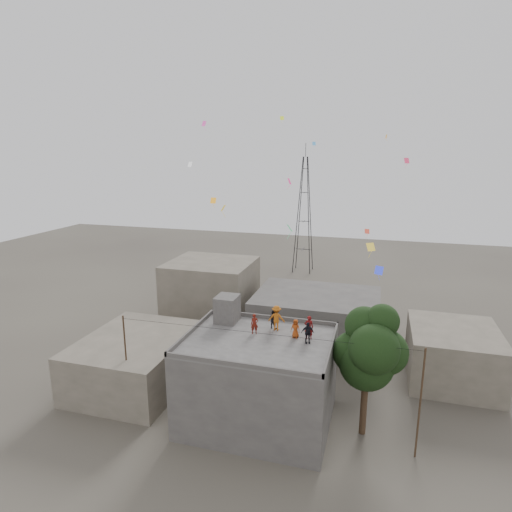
# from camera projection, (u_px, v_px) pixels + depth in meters

# --- Properties ---
(ground) EXTENTS (140.00, 140.00, 0.00)m
(ground) POSITION_uv_depth(u_px,v_px,m) (258.00, 419.00, 30.58)
(ground) COLOR #403A34
(ground) RESTS_ON ground
(main_building) EXTENTS (10.00, 8.00, 6.10)m
(main_building) POSITION_uv_depth(u_px,v_px,m) (258.00, 381.00, 29.86)
(main_building) COLOR #484643
(main_building) RESTS_ON ground
(parapet) EXTENTS (10.00, 8.00, 0.30)m
(parapet) POSITION_uv_depth(u_px,v_px,m) (258.00, 338.00, 29.11)
(parapet) COLOR #484643
(parapet) RESTS_ON main_building
(stair_head_box) EXTENTS (1.60, 1.80, 2.00)m
(stair_head_box) POSITION_uv_depth(u_px,v_px,m) (227.00, 309.00, 32.21)
(stair_head_box) COLOR #484643
(stair_head_box) RESTS_ON main_building
(neighbor_west) EXTENTS (8.00, 10.00, 4.00)m
(neighbor_west) POSITION_uv_depth(u_px,v_px,m) (136.00, 361.00, 34.97)
(neighbor_west) COLOR #60594C
(neighbor_west) RESTS_ON ground
(neighbor_north) EXTENTS (12.00, 9.00, 5.00)m
(neighbor_north) POSITION_uv_depth(u_px,v_px,m) (316.00, 319.00, 42.51)
(neighbor_north) COLOR #484643
(neighbor_north) RESTS_ON ground
(neighbor_northwest) EXTENTS (9.00, 8.00, 7.00)m
(neighbor_northwest) POSITION_uv_depth(u_px,v_px,m) (211.00, 292.00, 47.41)
(neighbor_northwest) COLOR #60594C
(neighbor_northwest) RESTS_ON ground
(neighbor_east) EXTENTS (7.00, 8.00, 4.40)m
(neighbor_east) POSITION_uv_depth(u_px,v_px,m) (453.00, 354.00, 35.59)
(neighbor_east) COLOR #60594C
(neighbor_east) RESTS_ON ground
(tree) EXTENTS (4.90, 4.60, 9.10)m
(tree) POSITION_uv_depth(u_px,v_px,m) (370.00, 350.00, 27.70)
(tree) COLOR black
(tree) RESTS_ON ground
(utility_line) EXTENTS (20.12, 0.62, 7.40)m
(utility_line) POSITION_uv_depth(u_px,v_px,m) (260.00, 380.00, 28.38)
(utility_line) COLOR black
(utility_line) RESTS_ON ground
(transmission_tower) EXTENTS (2.97, 2.97, 20.01)m
(transmission_tower) POSITION_uv_depth(u_px,v_px,m) (304.00, 215.00, 66.87)
(transmission_tower) COLOR black
(transmission_tower) RESTS_ON ground
(person_red_adult) EXTENTS (0.68, 0.51, 1.69)m
(person_red_adult) POSITION_uv_depth(u_px,v_px,m) (309.00, 327.00, 29.16)
(person_red_adult) COLOR maroon
(person_red_adult) RESTS_ON main_building
(person_orange_child) EXTENTS (0.71, 0.52, 1.33)m
(person_orange_child) POSITION_uv_depth(u_px,v_px,m) (295.00, 329.00, 29.43)
(person_orange_child) COLOR #A03D12
(person_orange_child) RESTS_ON main_building
(person_dark_child) EXTENTS (0.77, 0.67, 1.36)m
(person_dark_child) POSITION_uv_depth(u_px,v_px,m) (273.00, 319.00, 31.04)
(person_dark_child) COLOR black
(person_dark_child) RESTS_ON main_building
(person_dark_adult) EXTENTS (0.94, 0.63, 1.48)m
(person_dark_adult) POSITION_uv_depth(u_px,v_px,m) (308.00, 333.00, 28.57)
(person_dark_adult) COLOR black
(person_dark_adult) RESTS_ON main_building
(person_orange_adult) EXTENTS (1.24, 0.77, 1.84)m
(person_orange_adult) POSITION_uv_depth(u_px,v_px,m) (276.00, 318.00, 30.63)
(person_orange_adult) COLOR #B65B14
(person_orange_adult) RESTS_ON main_building
(person_red_child) EXTENTS (0.63, 0.54, 1.45)m
(person_red_child) POSITION_uv_depth(u_px,v_px,m) (255.00, 324.00, 30.06)
(person_red_child) COLOR maroon
(person_red_child) RESTS_ON main_building
(kites) EXTENTS (18.82, 17.58, 10.91)m
(kites) POSITION_uv_depth(u_px,v_px,m) (300.00, 194.00, 32.18)
(kites) COLOR #FFA01A
(kites) RESTS_ON ground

